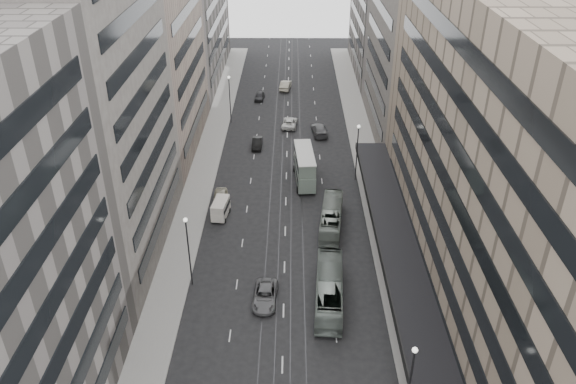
{
  "coord_description": "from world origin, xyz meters",
  "views": [
    {
      "loc": [
        0.78,
        -34.2,
        38.27
      ],
      "look_at": [
        0.35,
        20.96,
        6.1
      ],
      "focal_mm": 35.0,
      "sensor_mm": 36.0,
      "label": 1
    }
  ],
  "objects_px": {
    "bus_far": "(331,217)",
    "sedan_2": "(265,296)",
    "bus_near": "(329,289)",
    "double_decker": "(305,166)",
    "panel_van": "(221,208)"
  },
  "relations": [
    {
      "from": "bus_far",
      "to": "sedan_2",
      "type": "distance_m",
      "value": 15.62
    },
    {
      "from": "bus_near",
      "to": "double_decker",
      "type": "bearing_deg",
      "value": -81.43
    },
    {
      "from": "bus_far",
      "to": "panel_van",
      "type": "bearing_deg",
      "value": -1.68
    },
    {
      "from": "double_decker",
      "to": "panel_van",
      "type": "xyz_separation_m",
      "value": [
        -10.63,
        -9.15,
        -1.2
      ]
    },
    {
      "from": "bus_near",
      "to": "sedan_2",
      "type": "xyz_separation_m",
      "value": [
        -6.45,
        -0.07,
        -0.83
      ]
    },
    {
      "from": "bus_near",
      "to": "panel_van",
      "type": "relative_size",
      "value": 2.87
    },
    {
      "from": "bus_near",
      "to": "sedan_2",
      "type": "bearing_deg",
      "value": 4.47
    },
    {
      "from": "bus_near",
      "to": "panel_van",
      "type": "height_order",
      "value": "bus_near"
    },
    {
      "from": "double_decker",
      "to": "panel_van",
      "type": "bearing_deg",
      "value": -143.47
    },
    {
      "from": "bus_near",
      "to": "bus_far",
      "type": "distance_m",
      "value": 13.67
    },
    {
      "from": "sedan_2",
      "to": "double_decker",
      "type": "bearing_deg",
      "value": 82.65
    },
    {
      "from": "double_decker",
      "to": "panel_van",
      "type": "height_order",
      "value": "double_decker"
    },
    {
      "from": "sedan_2",
      "to": "bus_near",
      "type": "bearing_deg",
      "value": 3.28
    },
    {
      "from": "bus_far",
      "to": "panel_van",
      "type": "xyz_separation_m",
      "value": [
        -13.7,
        2.06,
        -0.11
      ]
    },
    {
      "from": "bus_far",
      "to": "panel_van",
      "type": "relative_size",
      "value": 2.59
    }
  ]
}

